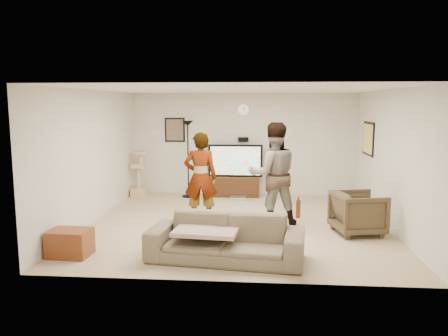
# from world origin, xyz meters

# --- Properties ---
(floor) EXTENTS (5.50, 5.50, 0.02)m
(floor) POSITION_xyz_m (0.00, 0.00, -0.01)
(floor) COLOR tan
(floor) RESTS_ON ground
(ceiling) EXTENTS (5.50, 5.50, 0.02)m
(ceiling) POSITION_xyz_m (0.00, 0.00, 2.51)
(ceiling) COLOR white
(ceiling) RESTS_ON wall_back
(wall_back) EXTENTS (5.50, 0.04, 2.50)m
(wall_back) POSITION_xyz_m (0.00, 2.75, 1.25)
(wall_back) COLOR silver
(wall_back) RESTS_ON floor
(wall_front) EXTENTS (5.50, 0.04, 2.50)m
(wall_front) POSITION_xyz_m (0.00, -2.75, 1.25)
(wall_front) COLOR silver
(wall_front) RESTS_ON floor
(wall_left) EXTENTS (0.04, 5.50, 2.50)m
(wall_left) POSITION_xyz_m (-2.75, 0.00, 1.25)
(wall_left) COLOR silver
(wall_left) RESTS_ON floor
(wall_right) EXTENTS (0.04, 5.50, 2.50)m
(wall_right) POSITION_xyz_m (2.75, 0.00, 1.25)
(wall_right) COLOR silver
(wall_right) RESTS_ON floor
(wall_clock) EXTENTS (0.26, 0.04, 0.26)m
(wall_clock) POSITION_xyz_m (0.00, 2.72, 2.10)
(wall_clock) COLOR white
(wall_clock) RESTS_ON wall_back
(wall_speaker) EXTENTS (0.25, 0.10, 0.10)m
(wall_speaker) POSITION_xyz_m (0.00, 2.69, 1.38)
(wall_speaker) COLOR black
(wall_speaker) RESTS_ON wall_back
(picture_back) EXTENTS (0.42, 0.03, 0.52)m
(picture_back) POSITION_xyz_m (-1.70, 2.73, 1.60)
(picture_back) COLOR brown
(picture_back) RESTS_ON wall_back
(picture_right) EXTENTS (0.03, 0.78, 0.62)m
(picture_right) POSITION_xyz_m (2.73, 1.60, 1.50)
(picture_right) COLOR #FDD06D
(picture_right) RESTS_ON wall_right
(tv_stand) EXTENTS (1.16, 0.45, 0.48)m
(tv_stand) POSITION_xyz_m (-0.18, 2.50, 0.24)
(tv_stand) COLOR #311B0E
(tv_stand) RESTS_ON floor
(console_box) EXTENTS (0.40, 0.30, 0.07)m
(console_box) POSITION_xyz_m (-0.10, 2.11, 0.04)
(console_box) COLOR silver
(console_box) RESTS_ON floor
(tv) EXTENTS (1.32, 0.08, 0.78)m
(tv) POSITION_xyz_m (-0.18, 2.50, 0.87)
(tv) COLOR black
(tv) RESTS_ON tv_stand
(tv_screen) EXTENTS (1.21, 0.01, 0.69)m
(tv_screen) POSITION_xyz_m (-0.18, 2.46, 0.87)
(tv_screen) COLOR #29DEEA
(tv_screen) RESTS_ON tv
(floor_lamp) EXTENTS (0.32, 0.32, 1.84)m
(floor_lamp) POSITION_xyz_m (-1.31, 2.32, 0.92)
(floor_lamp) COLOR black
(floor_lamp) RESTS_ON floor
(cat_tree) EXTENTS (0.38, 0.38, 1.11)m
(cat_tree) POSITION_xyz_m (-2.53, 2.29, 0.56)
(cat_tree) COLOR tan
(cat_tree) RESTS_ON floor
(person_left) EXTENTS (0.66, 0.46, 1.72)m
(person_left) POSITION_xyz_m (-0.71, 0.07, 0.86)
(person_left) COLOR #A0A0A0
(person_left) RESTS_ON floor
(person_right) EXTENTS (1.04, 0.88, 1.91)m
(person_right) POSITION_xyz_m (0.66, -0.04, 0.96)
(person_right) COLOR #414C9B
(person_right) RESTS_ON floor
(sofa) EXTENTS (2.32, 1.13, 0.65)m
(sofa) POSITION_xyz_m (-0.08, -1.97, 0.33)
(sofa) COLOR #665B49
(sofa) RESTS_ON floor
(throw_blanket) EXTENTS (0.97, 0.79, 0.06)m
(throw_blanket) POSITION_xyz_m (-0.35, -1.97, 0.44)
(throw_blanket) COLOR #C19F92
(throw_blanket) RESTS_ON sofa
(beer_bottle) EXTENTS (0.06, 0.06, 0.25)m
(beer_bottle) POSITION_xyz_m (0.95, -1.97, 0.78)
(beer_bottle) COLOR #4B3312
(beer_bottle) RESTS_ON sofa
(armchair) EXTENTS (0.96, 0.94, 0.74)m
(armchair) POSITION_xyz_m (2.11, -0.49, 0.37)
(armchair) COLOR #443726
(armchair) RESTS_ON floor
(side_table) EXTENTS (0.62, 0.48, 0.40)m
(side_table) POSITION_xyz_m (-2.40, -1.98, 0.20)
(side_table) COLOR #622F16
(side_table) RESTS_ON floor
(toy_ball) EXTENTS (0.08, 0.08, 0.08)m
(toy_ball) POSITION_xyz_m (-0.67, -0.38, 0.04)
(toy_ball) COLOR #078C78
(toy_ball) RESTS_ON floor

